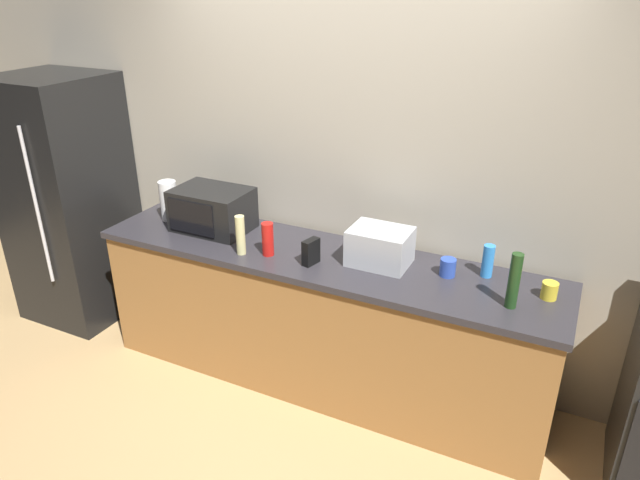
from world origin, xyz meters
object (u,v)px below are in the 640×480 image
at_px(paper_towel_roll, 169,201).
at_px(bottle_spray_cleaner, 488,261).
at_px(microwave, 212,209).
at_px(cordless_phone, 311,252).
at_px(mug_blue, 448,267).
at_px(bottle_vinegar, 240,235).
at_px(bottle_hot_sauce, 268,239).
at_px(mug_yellow, 549,290).
at_px(refrigerator, 69,201).
at_px(bottle_wine, 514,281).
at_px(toaster_oven, 380,247).

relative_size(paper_towel_roll, bottle_spray_cleaner, 1.46).
height_order(microwave, bottle_spray_cleaner, microwave).
xyz_separation_m(cordless_phone, mug_blue, (0.74, 0.20, -0.02)).
height_order(cordless_phone, bottle_vinegar, bottle_vinegar).
xyz_separation_m(cordless_phone, bottle_vinegar, (-0.43, -0.06, 0.04)).
xyz_separation_m(bottle_vinegar, mug_blue, (1.17, 0.26, -0.07)).
distance_m(bottle_hot_sauce, mug_blue, 1.04).
relative_size(cordless_phone, mug_yellow, 1.67).
xyz_separation_m(microwave, bottle_vinegar, (0.36, -0.23, -0.02)).
relative_size(bottle_vinegar, mug_yellow, 2.67).
xyz_separation_m(bottle_hot_sauce, bottle_spray_cleaner, (1.21, 0.30, -0.01)).
relative_size(refrigerator, cordless_phone, 12.00).
xyz_separation_m(paper_towel_roll, cordless_phone, (1.15, -0.17, -0.06)).
bearing_deg(mug_blue, bottle_hot_sauce, -168.45).
xyz_separation_m(bottle_vinegar, mug_yellow, (1.70, 0.25, -0.07)).
bearing_deg(bottle_hot_sauce, mug_blue, 11.55).
bearing_deg(mug_blue, refrigerator, -178.29).
xyz_separation_m(microwave, mug_yellow, (2.06, 0.02, -0.09)).
bearing_deg(bottle_hot_sauce, bottle_wine, 0.99).
xyz_separation_m(toaster_oven, cordless_phone, (-0.35, -0.18, -0.03)).
height_order(refrigerator, bottle_vinegar, refrigerator).
bearing_deg(paper_towel_roll, refrigerator, -176.81).
relative_size(cordless_phone, bottle_hot_sauce, 0.74).
bearing_deg(bottle_vinegar, refrigerator, 173.61).
distance_m(refrigerator, paper_towel_roll, 0.91).
relative_size(microwave, mug_yellow, 5.34).
bearing_deg(refrigerator, mug_yellow, 1.21).
relative_size(toaster_oven, cordless_phone, 2.27).
bearing_deg(bottle_spray_cleaner, mug_yellow, -16.84).
bearing_deg(mug_yellow, bottle_spray_cleaner, 163.16).
relative_size(microwave, paper_towel_roll, 1.78).
height_order(bottle_hot_sauce, bottle_spray_cleaner, bottle_hot_sauce).
relative_size(refrigerator, microwave, 3.75).
height_order(toaster_oven, cordless_phone, toaster_oven).
bearing_deg(mug_yellow, toaster_oven, -179.38).
height_order(refrigerator, toaster_oven, refrigerator).
bearing_deg(microwave, bottle_vinegar, -32.30).
bearing_deg(toaster_oven, bottle_vinegar, -162.79).
bearing_deg(bottle_wine, bottle_spray_cleaner, 122.54).
distance_m(bottle_spray_cleaner, bottle_wine, 0.33).
relative_size(toaster_oven, mug_blue, 3.37).
relative_size(bottle_hot_sauce, mug_yellow, 2.24).
height_order(bottle_hot_sauce, mug_yellow, bottle_hot_sauce).
bearing_deg(mug_blue, paper_towel_roll, -179.00).
xyz_separation_m(bottle_wine, mug_blue, (-0.37, 0.18, -0.10)).
height_order(toaster_oven, mug_blue, toaster_oven).
distance_m(bottle_wine, bottle_vinegar, 1.54).
xyz_separation_m(refrigerator, microwave, (1.26, 0.05, 0.13)).
bearing_deg(cordless_phone, bottle_spray_cleaner, 30.33).
bearing_deg(refrigerator, microwave, 2.19).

